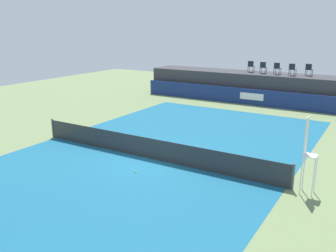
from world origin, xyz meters
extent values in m
plane|color=#6B7F51|center=(0.00, 3.00, 0.00)|extent=(48.00, 48.00, 0.00)
cube|color=#16597A|center=(0.00, 0.00, 0.00)|extent=(12.00, 22.00, 0.00)
cube|color=navy|center=(0.00, 13.50, 0.60)|extent=(18.00, 0.20, 1.20)
cube|color=white|center=(0.10, 13.39, 0.66)|extent=(1.80, 0.02, 0.50)
cube|color=#38383D|center=(0.00, 15.30, 1.10)|extent=(18.00, 2.80, 2.20)
cylinder|color=#1E232D|center=(-0.58, 15.71, 2.42)|extent=(0.04, 0.04, 0.44)
cylinder|color=#1E232D|center=(-0.99, 15.69, 2.42)|extent=(0.04, 0.04, 0.44)
cylinder|color=#1E232D|center=(-0.56, 15.31, 2.42)|extent=(0.04, 0.04, 0.44)
cylinder|color=#1E232D|center=(-0.96, 15.29, 2.42)|extent=(0.04, 0.04, 0.44)
cube|color=#1E232D|center=(-0.77, 15.50, 2.66)|extent=(0.46, 0.46, 0.03)
cube|color=#1E232D|center=(-0.76, 15.29, 2.88)|extent=(0.44, 0.05, 0.42)
cylinder|color=#1E232D|center=(0.48, 15.45, 2.42)|extent=(0.04, 0.04, 0.44)
cylinder|color=#1E232D|center=(0.07, 15.43, 2.42)|extent=(0.04, 0.04, 0.44)
cylinder|color=#1E232D|center=(0.50, 15.05, 2.42)|extent=(0.04, 0.04, 0.44)
cylinder|color=#1E232D|center=(0.09, 15.03, 2.42)|extent=(0.04, 0.04, 0.44)
cube|color=#1E232D|center=(0.29, 15.24, 2.66)|extent=(0.46, 0.46, 0.03)
cube|color=#1E232D|center=(0.30, 15.03, 2.88)|extent=(0.44, 0.05, 0.42)
cylinder|color=#1E232D|center=(1.60, 15.37, 2.42)|extent=(0.04, 0.04, 0.44)
cylinder|color=#1E232D|center=(1.20, 15.40, 2.42)|extent=(0.04, 0.04, 0.44)
cylinder|color=#1E232D|center=(1.58, 14.97, 2.42)|extent=(0.04, 0.04, 0.44)
cylinder|color=#1E232D|center=(1.17, 14.99, 2.42)|extent=(0.04, 0.04, 0.44)
cube|color=#1E232D|center=(1.39, 15.18, 2.66)|extent=(0.47, 0.47, 0.03)
cube|color=#1E232D|center=(1.37, 14.98, 2.88)|extent=(0.44, 0.05, 0.42)
cylinder|color=#1E232D|center=(2.74, 15.23, 2.42)|extent=(0.04, 0.04, 0.44)
cylinder|color=#1E232D|center=(2.34, 15.26, 2.42)|extent=(0.04, 0.04, 0.44)
cylinder|color=#1E232D|center=(2.71, 14.83, 2.42)|extent=(0.04, 0.04, 0.44)
cylinder|color=#1E232D|center=(2.31, 14.86, 2.42)|extent=(0.04, 0.04, 0.44)
cube|color=#1E232D|center=(2.53, 15.05, 2.66)|extent=(0.47, 0.47, 0.03)
cube|color=#1E232D|center=(2.51, 14.84, 2.88)|extent=(0.44, 0.06, 0.42)
cylinder|color=#1E232D|center=(3.81, 15.71, 2.42)|extent=(0.04, 0.04, 0.44)
cylinder|color=#1E232D|center=(3.41, 15.75, 2.42)|extent=(0.04, 0.04, 0.44)
cylinder|color=#1E232D|center=(3.77, 15.31, 2.42)|extent=(0.04, 0.04, 0.44)
cylinder|color=#1E232D|center=(3.37, 15.34, 2.42)|extent=(0.04, 0.04, 0.44)
cube|color=#1E232D|center=(3.59, 15.53, 2.66)|extent=(0.48, 0.48, 0.03)
cube|color=#1E232D|center=(3.57, 15.32, 2.88)|extent=(0.44, 0.06, 0.42)
cylinder|color=white|center=(6.91, -0.20, 0.70)|extent=(0.04, 0.04, 1.40)
cylinder|color=white|center=(6.91, 0.20, 0.70)|extent=(0.04, 0.04, 1.40)
cylinder|color=white|center=(6.51, -0.20, 0.70)|extent=(0.04, 0.04, 1.40)
cylinder|color=white|center=(6.51, 0.20, 0.70)|extent=(0.04, 0.04, 1.40)
cube|color=white|center=(6.71, 0.00, 1.41)|extent=(0.44, 0.44, 0.03)
cube|color=white|center=(6.50, 0.00, 2.09)|extent=(0.03, 0.44, 1.33)
cube|color=#2D2D2D|center=(0.00, 0.00, 0.47)|extent=(12.40, 0.02, 0.95)
cylinder|color=#4C4C51|center=(-6.20, 0.00, 0.50)|extent=(0.10, 0.10, 1.00)
cylinder|color=#4C4C51|center=(6.20, 0.00, 0.50)|extent=(0.10, 0.10, 1.00)
sphere|color=#D8EA33|center=(0.42, -1.63, 0.04)|extent=(0.07, 0.07, 0.07)
camera|label=1|loc=(8.64, -12.61, 5.71)|focal=38.81mm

